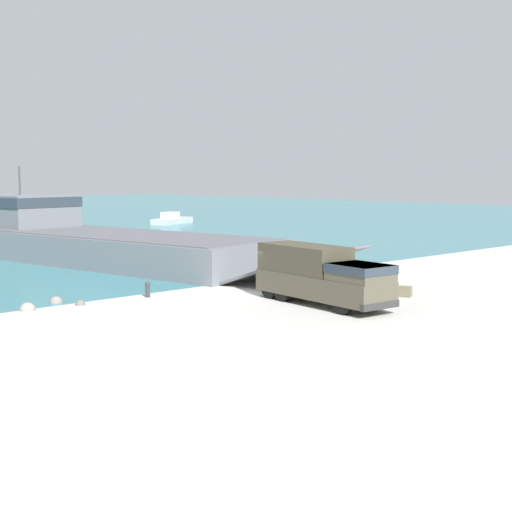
% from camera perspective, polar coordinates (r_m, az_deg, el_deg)
% --- Properties ---
extents(ground_plane, '(240.00, 240.00, 0.00)m').
position_cam_1_polar(ground_plane, '(39.88, 0.26, -2.96)').
color(ground_plane, '#B7B5AD').
extents(landing_craft, '(13.84, 37.11, 7.32)m').
position_cam_1_polar(landing_craft, '(57.32, -13.73, 1.48)').
color(landing_craft, slate).
rests_on(landing_craft, ground_plane).
extents(military_truck, '(3.14, 8.34, 2.94)m').
position_cam_1_polar(military_truck, '(36.22, 5.24, -1.50)').
color(military_truck, '#4C4738').
rests_on(military_truck, ground_plane).
extents(soldier_on_ramp, '(0.44, 0.50, 1.81)m').
position_cam_1_polar(soldier_on_ramp, '(39.61, 6.64, -1.53)').
color(soldier_on_ramp, '#6B664C').
rests_on(soldier_on_ramp, ground_plane).
extents(moored_boat_b, '(7.89, 5.53, 1.62)m').
position_cam_1_polar(moored_boat_b, '(98.04, -6.74, 2.90)').
color(moored_boat_b, '#B7BABF').
rests_on(moored_boat_b, ground_plane).
extents(mooring_bollard, '(0.29, 0.29, 0.86)m').
position_cam_1_polar(mooring_bollard, '(38.79, -8.66, -2.60)').
color(mooring_bollard, '#333338').
rests_on(mooring_bollard, ground_plane).
extents(cargo_crate, '(0.76, 0.83, 0.56)m').
position_cam_1_polar(cargo_crate, '(39.38, 11.84, -2.80)').
color(cargo_crate, '#6B664C').
rests_on(cargo_crate, ground_plane).
extents(shoreline_rock_a, '(0.53, 0.53, 0.53)m').
position_cam_1_polar(shoreline_rock_a, '(37.25, -13.88, -3.82)').
color(shoreline_rock_a, '#66605B').
rests_on(shoreline_rock_a, ground_plane).
extents(shoreline_rock_b, '(0.71, 0.71, 0.71)m').
position_cam_1_polar(shoreline_rock_b, '(38.13, -15.71, -3.64)').
color(shoreline_rock_b, gray).
rests_on(shoreline_rock_b, ground_plane).
extents(shoreline_rock_c, '(0.79, 0.79, 0.79)m').
position_cam_1_polar(shoreline_rock_c, '(36.44, -17.81, -4.17)').
color(shoreline_rock_c, gray).
rests_on(shoreline_rock_c, ground_plane).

